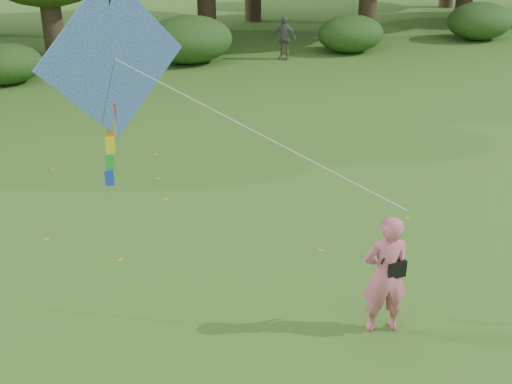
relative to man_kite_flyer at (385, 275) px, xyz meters
name	(u,v)px	position (x,y,z in m)	size (l,w,h in m)	color
ground	(322,330)	(-0.84, 0.28, -0.95)	(100.00, 100.00, 0.00)	#265114
man_kite_flyer	(385,275)	(0.00, 0.00, 0.00)	(0.69, 0.45, 1.89)	#C85E75
bystander_right	(284,38)	(5.96, 17.47, -0.07)	(1.02, 0.43, 1.74)	#625D57
crossbody_bag	(394,267)	(0.12, -0.03, 0.12)	(0.43, 0.20, 0.73)	black
flying_kite	(114,61)	(-3.26, 2.43, 2.88)	(4.65, 2.96, 3.18)	#2837AD
shrub_band	(96,50)	(-1.56, 17.88, -0.09)	(39.15, 3.22, 1.88)	#264919
fallen_leaves	(202,233)	(-1.64, 3.95, -0.94)	(9.38, 11.49, 0.01)	olive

